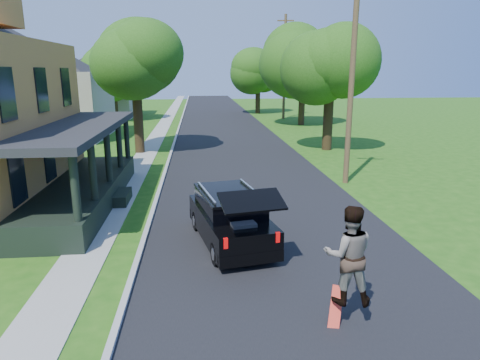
{
  "coord_description": "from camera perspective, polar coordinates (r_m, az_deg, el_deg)",
  "views": [
    {
      "loc": [
        -2.3,
        -10.61,
        5.09
      ],
      "look_at": [
        -0.97,
        3.0,
        1.58
      ],
      "focal_mm": 32.0,
      "sensor_mm": 36.0,
      "label": 1
    }
  ],
  "objects": [
    {
      "name": "tree_right_mid",
      "position": [
        41.87,
        8.38,
        15.96
      ],
      "size": [
        7.22,
        7.05,
        10.02
      ],
      "rotation": [
        0.0,
        0.0,
        0.08
      ],
      "color": "black",
      "rests_on": "ground"
    },
    {
      "name": "ground",
      "position": [
        11.99,
        6.13,
        -10.83
      ],
      "size": [
        140.0,
        140.0,
        0.0
      ],
      "primitive_type": "plane",
      "color": "#1F5410",
      "rests_on": "ground"
    },
    {
      "name": "tree_left_far",
      "position": [
        46.44,
        -16.66,
        14.02
      ],
      "size": [
        5.8,
        5.69,
        8.43
      ],
      "rotation": [
        0.0,
        0.0,
        0.0
      ],
      "color": "black",
      "rests_on": "ground"
    },
    {
      "name": "tree_right_far",
      "position": [
        52.81,
        2.38,
        14.92
      ],
      "size": [
        6.52,
        6.25,
        8.63
      ],
      "rotation": [
        0.0,
        0.0,
        0.18
      ],
      "color": "black",
      "rests_on": "ground"
    },
    {
      "name": "tree_right_near",
      "position": [
        28.64,
        11.94,
        15.06
      ],
      "size": [
        6.45,
        6.74,
        8.4
      ],
      "rotation": [
        0.0,
        0.0,
        -0.36
      ],
      "color": "black",
      "rests_on": "ground"
    },
    {
      "name": "curb",
      "position": [
        31.08,
        -8.78,
        4.78
      ],
      "size": [
        0.15,
        120.0,
        0.12
      ],
      "primitive_type": "cube",
      "color": "#A2A29D",
      "rests_on": "ground"
    },
    {
      "name": "sidewalk",
      "position": [
        31.2,
        -11.63,
        4.7
      ],
      "size": [
        1.3,
        120.0,
        0.03
      ],
      "primitive_type": "cube",
      "color": "gray",
      "rests_on": "ground"
    },
    {
      "name": "tree_left_mid",
      "position": [
        27.73,
        -13.94,
        15.49
      ],
      "size": [
        5.74,
        5.65,
        8.77
      ],
      "rotation": [
        0.0,
        0.0,
        -0.05
      ],
      "color": "black",
      "rests_on": "ground"
    },
    {
      "name": "front_walk",
      "position": [
        18.8,
        -27.89,
        -3.05
      ],
      "size": [
        6.5,
        1.2,
        0.03
      ],
      "primitive_type": "cube",
      "color": "gray",
      "rests_on": "ground"
    },
    {
      "name": "skateboard",
      "position": [
        9.41,
        12.63,
        -16.34
      ],
      "size": [
        0.44,
        0.53,
        0.78
      ],
      "rotation": [
        0.0,
        0.0,
        -0.29
      ],
      "color": "red",
      "rests_on": "ground"
    },
    {
      "name": "utility_pole_near",
      "position": [
        19.98,
        14.68,
        12.8
      ],
      "size": [
        1.53,
        0.52,
        9.12
      ],
      "rotation": [
        0.0,
        0.0,
        -0.26
      ],
      "color": "#452F20",
      "rests_on": "ground"
    },
    {
      "name": "black_suv",
      "position": [
        12.87,
        -1.26,
        -5.05
      ],
      "size": [
        2.52,
        4.78,
        2.12
      ],
      "rotation": [
        0.0,
        0.0,
        0.19
      ],
      "color": "black",
      "rests_on": "ground"
    },
    {
      "name": "utility_pole_far",
      "position": [
        47.22,
        5.96,
        14.85
      ],
      "size": [
        1.73,
        0.37,
        10.77
      ],
      "rotation": [
        0.0,
        0.0,
        -0.14
      ],
      "color": "#452F20",
      "rests_on": "ground"
    },
    {
      "name": "street",
      "position": [
        31.11,
        -1.29,
        4.96
      ],
      "size": [
        8.0,
        120.0,
        0.02
      ],
      "primitive_type": "cube",
      "color": "black",
      "rests_on": "ground"
    },
    {
      "name": "neighbor_house_far",
      "position": [
        51.84,
        -18.54,
        12.67
      ],
      "size": [
        12.78,
        12.78,
        8.3
      ],
      "color": "#A7A394",
      "rests_on": "ground"
    },
    {
      "name": "neighbor_house_mid",
      "position": [
        36.38,
        -24.06,
        11.75
      ],
      "size": [
        12.78,
        12.78,
        8.3
      ],
      "color": "#A7A394",
      "rests_on": "ground"
    },
    {
      "name": "skateboarder",
      "position": [
        8.89,
        14.26,
        -9.64
      ],
      "size": [
        1.1,
        0.92,
        2.05
      ],
      "rotation": [
        0.0,
        0.0,
        2.99
      ],
      "color": "black",
      "rests_on": "ground"
    }
  ]
}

